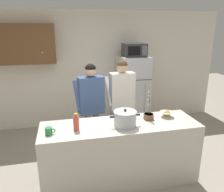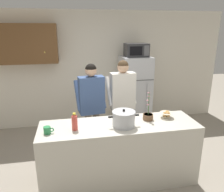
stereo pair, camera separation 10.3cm
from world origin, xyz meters
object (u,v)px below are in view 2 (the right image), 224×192
Objects in this scene: microwave at (136,50)px; bread_bowl at (166,114)px; coffee_mug at (47,130)px; bottle_near_edge at (75,122)px; potted_orchid at (148,116)px; refrigerator at (135,93)px; cooking_pot at (124,119)px; person_near_pot at (92,100)px; person_by_sink at (122,95)px.

microwave is 1.90m from bread_bowl.
microwave is at bearing 47.89° from coffee_mug.
microwave is 3.66× the size of coffee_mug.
coffee_mug is 0.36m from bottle_near_edge.
microwave reaches higher than potted_orchid.
bottle_near_edge reaches higher than bread_bowl.
refrigerator is 2.07m from cooking_pot.
coffee_mug is at bearing -126.10° from person_near_pot.
person_by_sink is 0.83m from potted_orchid.
microwave is 1.29m from person_by_sink.
potted_orchid is at bearing 7.44° from coffee_mug.
person_near_pot is 0.57m from person_by_sink.
microwave is 1.12× the size of cooking_pot.
person_by_sink is at bearing 103.52° from potted_orchid.
refrigerator is 1.53m from person_near_pot.
person_near_pot is at bearing 146.53° from bread_bowl.
person_by_sink reaches higher than person_near_pot.
person_near_pot is at bearing 53.90° from coffee_mug.
refrigerator is 3.39× the size of microwave.
potted_orchid is (-0.30, -0.02, 0.01)m from bread_bowl.
cooking_pot reaches higher than bottle_near_edge.
cooking_pot is at bearing -0.89° from bottle_near_edge.
cooking_pot is at bearing -166.05° from bread_bowl.
potted_orchid is (-0.33, -1.75, -0.78)m from microwave.
coffee_mug is at bearing -132.11° from microwave.
potted_orchid is (0.76, -0.72, -0.06)m from person_near_pot.
person_near_pot reaches higher than refrigerator.
bread_bowl is at bearing -90.95° from refrigerator.
person_near_pot is at bearing 70.02° from bottle_near_edge.
potted_orchid is at bearing -100.58° from refrigerator.
bottle_near_edge is at bearing -109.98° from person_near_pot.
coffee_mug is at bearing -178.11° from cooking_pot.
refrigerator is at bearing 48.21° from coffee_mug.
potted_orchid is at bearing -175.45° from bread_bowl.
bread_bowl is (-0.03, -1.75, 0.16)m from refrigerator.
refrigerator is 2.38m from bottle_near_edge.
coffee_mug is 1.73m from bread_bowl.
person_near_pot is 1.05m from potted_orchid.
bottle_near_edge is (-0.31, -0.86, -0.01)m from person_near_pot.
bread_bowl is 0.30m from potted_orchid.
refrigerator is 0.95m from microwave.
person_by_sink is 3.95× the size of potted_orchid.
person_by_sink reaches higher than potted_orchid.
person_by_sink is at bearing 122.37° from bread_bowl.
refrigerator is 3.80× the size of cooking_pot.
bread_bowl is (-0.03, -1.72, -0.80)m from microwave.
refrigerator is 12.42× the size of coffee_mug.
person_near_pot reaches higher than cooking_pot.
person_by_sink reaches higher than refrigerator.
potted_orchid is at bearing 7.54° from bottle_near_edge.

